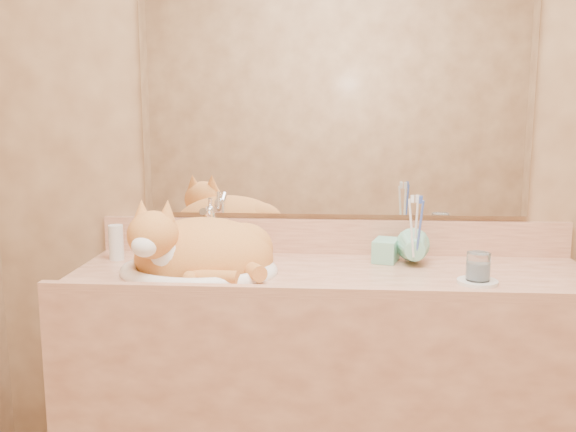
# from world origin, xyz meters

# --- Properties ---
(wall_back) EXTENTS (2.40, 0.02, 2.50)m
(wall_back) POSITION_xyz_m (0.00, 1.00, 1.25)
(wall_back) COLOR brown
(wall_back) RESTS_ON ground
(vanity_counter) EXTENTS (1.60, 0.55, 0.85)m
(vanity_counter) POSITION_xyz_m (0.00, 0.72, 0.42)
(vanity_counter) COLOR #A16248
(vanity_counter) RESTS_ON floor
(mirror) EXTENTS (1.30, 0.02, 0.80)m
(mirror) POSITION_xyz_m (0.00, 0.99, 1.39)
(mirror) COLOR white
(mirror) RESTS_ON wall_back
(sink_basin) EXTENTS (0.53, 0.47, 0.15)m
(sink_basin) POSITION_xyz_m (-0.41, 0.70, 0.92)
(sink_basin) COLOR white
(sink_basin) RESTS_ON vanity_counter
(faucet) EXTENTS (0.08, 0.14, 0.19)m
(faucet) POSITION_xyz_m (-0.41, 0.89, 0.94)
(faucet) COLOR white
(faucet) RESTS_ON vanity_counter
(cat) EXTENTS (0.44, 0.36, 0.24)m
(cat) POSITION_xyz_m (-0.41, 0.71, 0.92)
(cat) COLOR #C6702D
(cat) RESTS_ON sink_basin
(soap_dispenser) EXTENTS (0.09, 0.09, 0.16)m
(soap_dispenser) POSITION_xyz_m (0.16, 0.83, 0.93)
(soap_dispenser) COLOR #7DC8A8
(soap_dispenser) RESTS_ON vanity_counter
(toothbrush_cup) EXTENTS (0.12, 0.12, 0.10)m
(toothbrush_cup) POSITION_xyz_m (0.26, 0.80, 0.90)
(toothbrush_cup) COLOR #7DC8A8
(toothbrush_cup) RESTS_ON vanity_counter
(toothbrushes) EXTENTS (0.04, 0.04, 0.24)m
(toothbrushes) POSITION_xyz_m (0.26, 0.80, 0.99)
(toothbrushes) COLOR silver
(toothbrushes) RESTS_ON toothbrush_cup
(saucer) EXTENTS (0.12, 0.12, 0.01)m
(saucer) POSITION_xyz_m (0.42, 0.64, 0.85)
(saucer) COLOR white
(saucer) RESTS_ON vanity_counter
(water_glass) EXTENTS (0.07, 0.07, 0.08)m
(water_glass) POSITION_xyz_m (0.42, 0.64, 0.90)
(water_glass) COLOR silver
(water_glass) RESTS_ON saucer
(lotion_bottle) EXTENTS (0.05, 0.05, 0.12)m
(lotion_bottle) POSITION_xyz_m (-0.72, 0.85, 0.91)
(lotion_bottle) COLOR silver
(lotion_bottle) RESTS_ON vanity_counter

